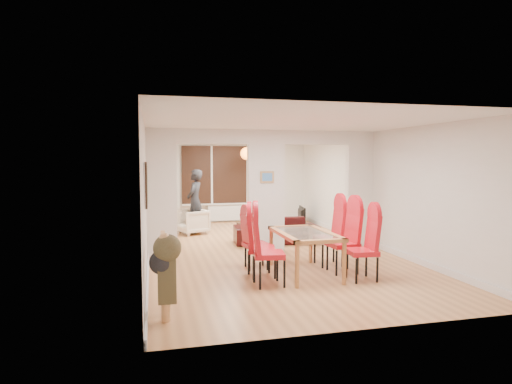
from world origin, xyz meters
name	(u,v)px	position (x,y,z in m)	size (l,w,h in m)	color
floor	(266,250)	(0.00, 0.00, 0.00)	(5.00, 9.00, 0.01)	tan
room_walls	(266,191)	(0.00, 0.00, 1.30)	(5.00, 9.00, 2.60)	silver
divider_wall	(266,191)	(0.00, 0.00, 1.30)	(5.00, 0.18, 2.60)	white
bay_window_blinds	(230,175)	(0.00, 4.44, 1.50)	(3.00, 0.08, 1.80)	black
radiator	(230,212)	(0.00, 4.40, 0.30)	(1.40, 0.08, 0.50)	white
pendant_light	(247,154)	(0.30, 3.30, 2.15)	(0.36, 0.36, 0.36)	orange
stair_newel	(164,267)	(-2.25, -3.20, 0.55)	(0.40, 1.20, 1.10)	tan
wall_poster	(146,185)	(-2.47, -2.40, 1.60)	(0.04, 0.52, 0.67)	gray
pillar_photo	(267,177)	(0.00, -0.10, 1.60)	(0.30, 0.03, 0.25)	#4C8CD8
dining_table	(305,253)	(0.14, -2.05, 0.37)	(0.88, 1.57, 0.73)	#BE7C46
dining_chair_la	(269,249)	(-0.63, -2.53, 0.58)	(0.47, 0.47, 1.16)	red
dining_chair_lb	(262,244)	(-0.62, -2.03, 0.56)	(0.44, 0.44, 1.11)	red
dining_chair_lc	(256,240)	(-0.57, -1.48, 0.51)	(0.41, 0.41, 1.02)	red
dining_chair_ra	(362,246)	(0.92, -2.62, 0.56)	(0.45, 0.45, 1.11)	red
dining_chair_rb	(343,239)	(0.83, -2.09, 0.59)	(0.47, 0.47, 1.18)	red
dining_chair_rc	(329,234)	(0.79, -1.56, 0.59)	(0.47, 0.47, 1.17)	red
sofa	(276,231)	(0.46, 0.76, 0.29)	(1.99, 0.78, 0.58)	black
armchair	(193,222)	(-1.36, 2.47, 0.32)	(0.71, 0.69, 0.65)	white
person	(195,201)	(-1.28, 2.58, 0.86)	(0.41, 0.62, 1.71)	black
television	(299,215)	(2.00, 3.48, 0.26)	(0.12, 0.92, 0.53)	black
coffee_table	(258,227)	(0.39, 2.33, 0.12)	(1.08, 0.54, 0.25)	#371E13
bottle	(265,218)	(0.58, 2.28, 0.40)	(0.07, 0.07, 0.30)	#143F19
bowl	(259,223)	(0.39, 2.21, 0.27)	(0.22, 0.22, 0.05)	#371E13
shoes	(269,251)	(-0.01, -0.28, 0.05)	(0.23, 0.25, 0.10)	black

